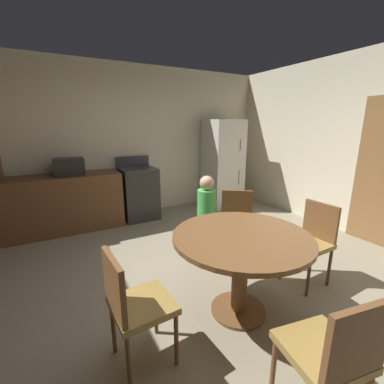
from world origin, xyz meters
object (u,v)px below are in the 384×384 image
object	(u,v)px
chair_northeast	(236,222)
oven_range	(139,193)
refrigerator	(223,164)
microwave	(69,167)
dining_table	(241,252)
chair_west	(133,302)
person_child	(206,217)
chair_east	(312,238)
chair_south	(333,353)

from	to	relation	value
chair_northeast	oven_range	bearing A→B (deg)	-127.63
refrigerator	microwave	size ratio (longest dim) A/B	4.00
dining_table	chair_west	bearing A→B (deg)	-175.98
person_child	oven_range	bearing A→B (deg)	-159.75
microwave	chair_northeast	size ratio (longest dim) A/B	0.51
oven_range	dining_table	bearing A→B (deg)	-89.39
chair_northeast	chair_east	xyz separation A→B (m)	(0.40, -0.76, 0.00)
microwave	chair_south	xyz separation A→B (m)	(0.96, -3.81, -0.53)
person_child	chair_northeast	bearing A→B (deg)	83.95
refrigerator	chair_northeast	distance (m)	2.35
chair_south	chair_northeast	bearing A→B (deg)	-13.14
microwave	chair_east	world-z (taller)	microwave
refrigerator	chair_west	world-z (taller)	refrigerator
microwave	chair_northeast	distance (m)	2.72
chair_northeast	microwave	bearing A→B (deg)	-104.40
oven_range	chair_west	size ratio (longest dim) A/B	1.26
refrigerator	dining_table	xyz separation A→B (m)	(-1.76, -2.79, -0.28)
oven_range	microwave	size ratio (longest dim) A/B	2.50
refrigerator	person_child	xyz separation A→B (m)	(-1.54, -1.88, -0.30)
refrigerator	chair_northeast	bearing A→B (deg)	-120.56
chair_northeast	chair_east	bearing A→B (deg)	63.88
dining_table	chair_south	xyz separation A→B (m)	(-0.16, -0.96, -0.10)
oven_range	person_child	world-z (taller)	oven_range
dining_table	chair_northeast	bearing A→B (deg)	54.03
chair_west	chair_south	distance (m)	1.21
refrigerator	chair_northeast	world-z (taller)	refrigerator
chair_south	person_child	world-z (taller)	person_child
chair_northeast	chair_south	bearing A→B (deg)	13.14
chair_northeast	person_child	world-z (taller)	person_child
refrigerator	chair_south	bearing A→B (deg)	-117.08
refrigerator	chair_northeast	xyz separation A→B (m)	(-1.18, -2.00, -0.38)
chair_east	person_child	distance (m)	1.17
chair_south	chair_east	distance (m)	1.51
chair_east	oven_range	bearing A→B (deg)	-72.10
dining_table	chair_west	xyz separation A→B (m)	(-0.98, -0.07, -0.10)
refrigerator	microwave	distance (m)	2.88
chair_west	chair_east	xyz separation A→B (m)	(1.95, 0.10, 0.00)
dining_table	chair_south	distance (m)	0.98
microwave	chair_east	size ratio (longest dim) A/B	0.51
refrigerator	dining_table	world-z (taller)	refrigerator
chair_northeast	refrigerator	bearing A→B (deg)	-174.59
microwave	chair_west	size ratio (longest dim) A/B	0.51
refrigerator	microwave	xyz separation A→B (m)	(-2.88, 0.05, 0.15)
chair_northeast	person_child	distance (m)	0.39
dining_table	refrigerator	bearing A→B (deg)	57.84
chair_northeast	chair_west	size ratio (longest dim) A/B	1.00
oven_range	microwave	distance (m)	1.23
dining_table	chair_east	distance (m)	0.98
chair_east	person_child	bearing A→B (deg)	-51.00
oven_range	refrigerator	distance (m)	1.83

